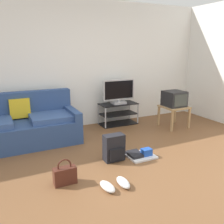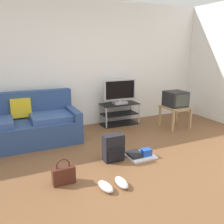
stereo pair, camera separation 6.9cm
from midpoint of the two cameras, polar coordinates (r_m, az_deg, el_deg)
The scene contains 11 objects.
ground_plane at distance 3.57m, azimuth 6.49°, elevation -13.97°, with size 9.00×9.80×0.02m, color brown.
wall_back at distance 5.38m, azimuth -7.03°, elevation 10.90°, with size 9.00×0.10×2.70m, color white.
couch at distance 4.73m, azimuth -19.90°, elevation -3.05°, with size 1.99×0.94×0.90m.
tv_stand at distance 5.58m, azimuth 2.06°, elevation -0.42°, with size 0.85×0.42×0.49m.
flat_tv at distance 5.45m, azimuth 2.22°, elevation 4.74°, with size 0.76×0.22×0.55m.
side_table at distance 5.50m, azimuth 14.96°, elevation 0.52°, with size 0.52×0.52×0.47m.
crt_tv at distance 5.46m, azimuth 15.01°, elevation 2.99°, with size 0.42×0.43×0.33m.
backpack at distance 3.80m, azimuth 0.87°, elevation -8.41°, with size 0.32×0.25×0.42m.
handbag at distance 3.28m, azimuth -10.68°, elevation -14.21°, with size 0.29×0.13×0.35m.
sneakers_pair at distance 3.17m, azimuth 1.05°, elevation -16.62°, with size 0.37×0.30×0.09m.
floor_tray at distance 4.00m, azimuth 7.13°, elevation -9.89°, with size 0.43×0.37×0.14m.
Camera 2 is at (-1.64, -2.67, 1.69)m, focal length 39.03 mm.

